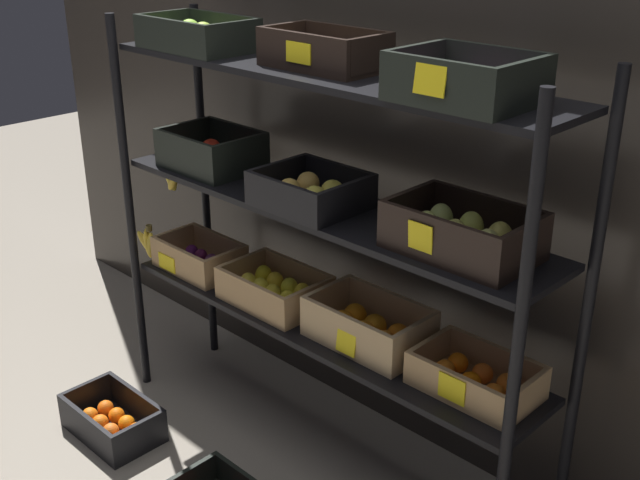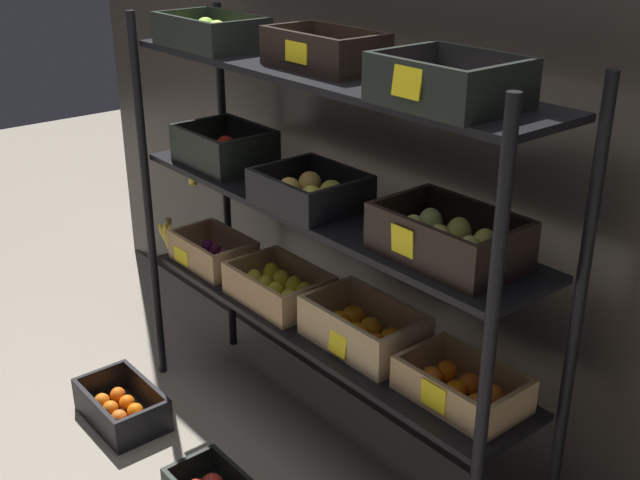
{
  "view_description": "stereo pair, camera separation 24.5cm",
  "coord_description": "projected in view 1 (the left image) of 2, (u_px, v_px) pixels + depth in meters",
  "views": [
    {
      "loc": [
        1.58,
        -1.61,
        1.78
      ],
      "look_at": [
        0.0,
        0.0,
        0.81
      ],
      "focal_mm": 44.26,
      "sensor_mm": 36.0,
      "label": 1
    },
    {
      "loc": [
        1.74,
        -1.43,
        1.78
      ],
      "look_at": [
        0.0,
        0.0,
        0.81
      ],
      "focal_mm": 44.26,
      "sensor_mm": 36.0,
      "label": 2
    }
  ],
  "objects": [
    {
      "name": "ground_plane",
      "position": [
        320.0,
        451.0,
        2.77
      ],
      "size": [
        10.0,
        10.0,
        0.0
      ],
      "primitive_type": "plane",
      "color": "gray"
    },
    {
      "name": "crate_ground_tangerine",
      "position": [
        113.0,
        422.0,
        2.85
      ],
      "size": [
        0.36,
        0.22,
        0.13
      ],
      "color": "black",
      "rests_on": "ground_plane"
    },
    {
      "name": "storefront_wall",
      "position": [
        401.0,
        77.0,
        2.52
      ],
      "size": [
        4.01,
        0.12,
        2.52
      ],
      "primitive_type": "cube",
      "color": "#2D2823",
      "rests_on": "ground_plane"
    },
    {
      "name": "display_rack",
      "position": [
        318.0,
        210.0,
        2.41
      ],
      "size": [
        1.76,
        0.38,
        1.46
      ],
      "color": "black",
      "rests_on": "ground_plane"
    }
  ]
}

